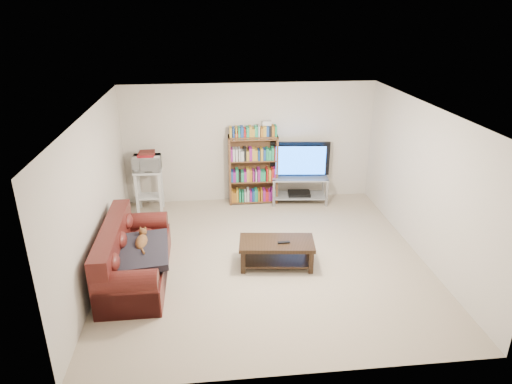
{
  "coord_description": "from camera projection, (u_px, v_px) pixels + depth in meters",
  "views": [
    {
      "loc": [
        -0.83,
        -6.31,
        3.77
      ],
      "look_at": [
        -0.1,
        0.4,
        1.0
      ],
      "focal_mm": 32.0,
      "sensor_mm": 36.0,
      "label": 1
    }
  ],
  "objects": [
    {
      "name": "tv_stand",
      "position": [
        299.0,
        185.0,
        9.29
      ],
      "size": [
        1.16,
        0.61,
        0.56
      ],
      "rotation": [
        0.0,
        0.0,
        -0.1
      ],
      "color": "#999EA3",
      "rests_on": "floor"
    },
    {
      "name": "television",
      "position": [
        300.0,
        160.0,
        9.09
      ],
      "size": [
        1.21,
        0.28,
        0.69
      ],
      "primitive_type": "imported",
      "rotation": [
        0.0,
        0.0,
        3.04
      ],
      "color": "black",
      "rests_on": "tv_stand"
    },
    {
      "name": "blanket",
      "position": [
        140.0,
        252.0,
        6.5
      ],
      "size": [
        0.86,
        1.07,
        0.18
      ],
      "primitive_type": "cube",
      "rotation": [
        0.05,
        -0.04,
        0.09
      ],
      "color": "#232029",
      "rests_on": "sofa"
    },
    {
      "name": "ceiling",
      "position": [
        266.0,
        110.0,
        6.41
      ],
      "size": [
        5.0,
        5.0,
        0.0
      ],
      "primitive_type": "plane",
      "rotation": [
        3.14,
        0.0,
        0.0
      ],
      "color": "white",
      "rests_on": "ground"
    },
    {
      "name": "wall_back",
      "position": [
        250.0,
        143.0,
        9.16
      ],
      "size": [
        5.0,
        0.0,
        5.0
      ],
      "primitive_type": "plane",
      "rotation": [
        1.57,
        0.0,
        0.0
      ],
      "color": "silver",
      "rests_on": "ground"
    },
    {
      "name": "sofa",
      "position": [
        131.0,
        260.0,
        6.69
      ],
      "size": [
        0.89,
        2.01,
        0.86
      ],
      "rotation": [
        0.0,
        0.0,
        0.01
      ],
      "color": "#4F1814",
      "rests_on": "floor"
    },
    {
      "name": "wall_right",
      "position": [
        424.0,
        183.0,
        7.11
      ],
      "size": [
        0.0,
        5.0,
        5.0
      ],
      "primitive_type": "plane",
      "rotation": [
        1.57,
        0.0,
        -1.57
      ],
      "color": "silver",
      "rests_on": "ground"
    },
    {
      "name": "floor",
      "position": [
        265.0,
        259.0,
        7.32
      ],
      "size": [
        5.0,
        5.0,
        0.0
      ],
      "primitive_type": "plane",
      "color": "#BEA98D",
      "rests_on": "ground"
    },
    {
      "name": "microwave",
      "position": [
        147.0,
        163.0,
        8.68
      ],
      "size": [
        0.52,
        0.36,
        0.29
      ],
      "primitive_type": "imported",
      "rotation": [
        0.0,
        0.0,
        -0.02
      ],
      "color": "silver",
      "rests_on": "microwave_stand"
    },
    {
      "name": "shelf_clutter",
      "position": [
        258.0,
        130.0,
        8.88
      ],
      "size": [
        0.72,
        0.22,
        0.28
      ],
      "rotation": [
        0.0,
        0.0,
        -0.02
      ],
      "color": "silver",
      "rests_on": "bookshelf"
    },
    {
      "name": "bookshelf",
      "position": [
        253.0,
        169.0,
        9.16
      ],
      "size": [
        0.98,
        0.32,
        1.41
      ],
      "rotation": [
        0.0,
        0.0,
        -0.02
      ],
      "color": "brown",
      "rests_on": "floor"
    },
    {
      "name": "microwave_stand",
      "position": [
        149.0,
        185.0,
        8.85
      ],
      "size": [
        0.53,
        0.39,
        0.84
      ],
      "rotation": [
        0.0,
        0.0,
        -0.02
      ],
      "color": "silver",
      "rests_on": "floor"
    },
    {
      "name": "coffee_table",
      "position": [
        277.0,
        249.0,
        7.03
      ],
      "size": [
        1.2,
        0.7,
        0.42
      ],
      "rotation": [
        0.0,
        0.0,
        -0.11
      ],
      "color": "black",
      "rests_on": "floor"
    },
    {
      "name": "remote",
      "position": [
        284.0,
        242.0,
        6.93
      ],
      "size": [
        0.19,
        0.06,
        0.02
      ],
      "primitive_type": "cube",
      "rotation": [
        0.0,
        0.0,
        0.04
      ],
      "color": "black",
      "rests_on": "coffee_table"
    },
    {
      "name": "wall_front",
      "position": [
        297.0,
        282.0,
        4.56
      ],
      "size": [
        5.0,
        0.0,
        5.0
      ],
      "primitive_type": "plane",
      "rotation": [
        -1.57,
        0.0,
        0.0
      ],
      "color": "silver",
      "rests_on": "ground"
    },
    {
      "name": "game_boxes",
      "position": [
        146.0,
        155.0,
        8.62
      ],
      "size": [
        0.31,
        0.27,
        0.05
      ],
      "primitive_type": "cube",
      "rotation": [
        0.0,
        0.0,
        -0.02
      ],
      "color": "maroon",
      "rests_on": "microwave"
    },
    {
      "name": "cat",
      "position": [
        142.0,
        242.0,
        6.65
      ],
      "size": [
        0.22,
        0.55,
        0.16
      ],
      "primitive_type": null,
      "rotation": [
        0.0,
        0.0,
        0.01
      ],
      "color": "brown",
      "rests_on": "sofa"
    },
    {
      "name": "wall_left",
      "position": [
        95.0,
        196.0,
        6.61
      ],
      "size": [
        0.0,
        5.0,
        5.0
      ],
      "primitive_type": "plane",
      "rotation": [
        1.57,
        0.0,
        1.57
      ],
      "color": "silver",
      "rests_on": "ground"
    },
    {
      "name": "dvd_player",
      "position": [
        299.0,
        193.0,
        9.36
      ],
      "size": [
        0.48,
        0.36,
        0.06
      ],
      "primitive_type": "cube",
      "rotation": [
        0.0,
        0.0,
        -0.1
      ],
      "color": "black",
      "rests_on": "tv_stand"
    }
  ]
}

